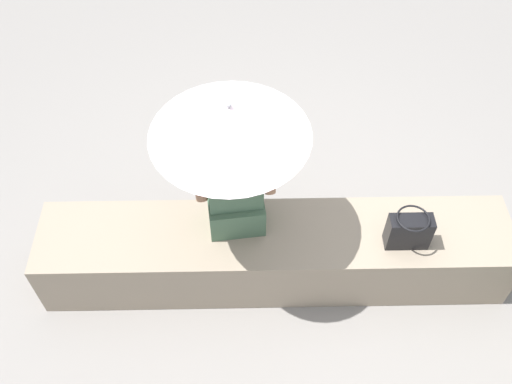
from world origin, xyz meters
name	(u,v)px	position (x,y,z in m)	size (l,w,h in m)	color
ground_plane	(274,272)	(0.00, 0.00, 0.00)	(14.00, 14.00, 0.00)	gray
stone_bench	(275,253)	(0.00, 0.00, 0.24)	(3.02, 0.55, 0.47)	gray
person_seated	(235,182)	(0.25, -0.10, 0.86)	(0.49, 0.32, 0.90)	#47664C
parasol	(230,121)	(0.26, -0.04, 1.40)	(0.86, 0.86, 1.06)	#B7B7BC
handbag_black	(409,231)	(-0.80, 0.09, 0.60)	(0.26, 0.20, 0.26)	black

